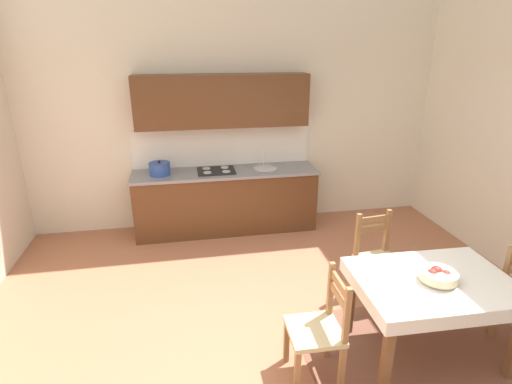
% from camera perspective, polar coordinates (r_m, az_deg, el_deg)
% --- Properties ---
extents(ground_plane, '(6.48, 6.47, 0.10)m').
position_cam_1_polar(ground_plane, '(3.89, 4.26, -22.26)').
color(ground_plane, '#AD6B4C').
extents(wall_back, '(6.48, 0.12, 4.21)m').
position_cam_1_polar(wall_back, '(5.83, -2.91, 15.64)').
color(wall_back, silver).
rests_on(wall_back, ground_plane).
extents(area_rug, '(2.10, 1.60, 0.01)m').
position_cam_1_polar(area_rug, '(4.07, 23.22, -20.97)').
color(area_rug, brown).
rests_on(area_rug, ground_plane).
extents(kitchen_cabinetry, '(2.59, 0.63, 2.20)m').
position_cam_1_polar(kitchen_cabinetry, '(5.72, -4.46, 2.72)').
color(kitchen_cabinetry, '#56331C').
rests_on(kitchen_cabinetry, ground_plane).
extents(dining_table, '(1.32, 0.97, 0.75)m').
position_cam_1_polar(dining_table, '(3.77, 23.71, -12.93)').
color(dining_table, brown).
rests_on(dining_table, ground_plane).
extents(dining_chair_kitchen_side, '(0.47, 0.47, 0.93)m').
position_cam_1_polar(dining_chair_kitchen_side, '(4.48, 16.86, -9.13)').
color(dining_chair_kitchen_side, '#D1BC89').
rests_on(dining_chair_kitchen_side, ground_plane).
extents(dining_chair_tv_side, '(0.43, 0.43, 0.93)m').
position_cam_1_polar(dining_chair_tv_side, '(3.42, 9.00, -18.69)').
color(dining_chair_tv_side, '#D1BC89').
rests_on(dining_chair_tv_side, ground_plane).
extents(fruit_bowl, '(0.30, 0.30, 0.12)m').
position_cam_1_polar(fruit_bowl, '(3.65, 24.43, -10.70)').
color(fruit_bowl, beige).
rests_on(fruit_bowl, dining_table).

